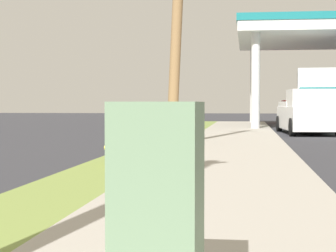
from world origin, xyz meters
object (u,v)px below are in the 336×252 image
object	(u,v)px
utility_pole_midground	(178,5)
car_red_by_near_pump	(294,113)
car_silver_by_far_pump	(314,114)
utility_cabinet	(159,210)
fire_hydrant_third	(162,131)
truck_teal_on_apron	(317,101)
truck_white_at_forecourt	(307,113)
fire_hydrant_second	(115,149)

from	to	relation	value
utility_pole_midground	car_red_by_near_pump	xyz separation A→B (m)	(5.32, 23.82, -3.61)
car_silver_by_far_pump	utility_cabinet	bearing A→B (deg)	-97.75
fire_hydrant_third	truck_teal_on_apron	world-z (taller)	truck_teal_on_apron
utility_pole_midground	car_red_by_near_pump	size ratio (longest dim) A/B	1.82
truck_white_at_forecourt	truck_teal_on_apron	xyz separation A→B (m)	(0.91, 4.21, 0.57)
fire_hydrant_second	car_red_by_near_pump	xyz separation A→B (m)	(5.90, 30.01, 0.28)
car_red_by_near_pump	truck_white_at_forecourt	distance (m)	14.62
utility_pole_midground	truck_teal_on_apron	xyz separation A→B (m)	(5.67, 13.42, -2.84)
car_red_by_near_pump	truck_white_at_forecourt	size ratio (longest dim) A/B	0.82
fire_hydrant_third	utility_cabinet	xyz separation A→B (m)	(2.28, -16.24, 0.26)
utility_pole_midground	car_silver_by_far_pump	size ratio (longest dim) A/B	1.79
car_silver_by_far_pump	truck_teal_on_apron	size ratio (longest dim) A/B	0.71
fire_hydrant_second	car_silver_by_far_pump	size ratio (longest dim) A/B	0.16
truck_teal_on_apron	fire_hydrant_third	bearing A→B (deg)	-118.83
utility_pole_midground	truck_teal_on_apron	world-z (taller)	utility_pole_midground
fire_hydrant_third	car_silver_by_far_pump	distance (m)	19.82
fire_hydrant_second	truck_white_at_forecourt	world-z (taller)	truck_white_at_forecourt
utility_cabinet	fire_hydrant_second	bearing A→B (deg)	104.39
utility_pole_midground	utility_cabinet	size ratio (longest dim) A/B	6.54
fire_hydrant_second	truck_teal_on_apron	size ratio (longest dim) A/B	0.11
truck_white_at_forecourt	truck_teal_on_apron	world-z (taller)	truck_teal_on_apron
fire_hydrant_third	truck_white_at_forecourt	size ratio (longest dim) A/B	0.13
utility_pole_midground	car_silver_by_far_pump	world-z (taller)	utility_pole_midground
utility_pole_midground	truck_white_at_forecourt	size ratio (longest dim) A/B	1.49
utility_pole_midground	truck_white_at_forecourt	world-z (taller)	utility_pole_midground
fire_hydrant_third	truck_white_at_forecourt	bearing A→B (deg)	53.49
fire_hydrant_second	fire_hydrant_third	xyz separation A→B (m)	(-0.16, 7.97, 0.00)
fire_hydrant_third	utility_pole_midground	world-z (taller)	utility_pole_midground
car_red_by_near_pump	fire_hydrant_third	bearing A→B (deg)	-105.37
fire_hydrant_second	car_silver_by_far_pump	bearing A→B (deg)	75.50
truck_teal_on_apron	utility_cabinet	bearing A→B (deg)	-98.42
fire_hydrant_third	utility_cabinet	world-z (taller)	utility_cabinet
utility_cabinet	truck_white_at_forecourt	world-z (taller)	truck_white_at_forecourt
fire_hydrant_third	car_red_by_near_pump	world-z (taller)	car_red_by_near_pump
car_silver_by_far_pump	truck_teal_on_apron	distance (m)	6.97
fire_hydrant_second	fire_hydrant_third	size ratio (longest dim) A/B	1.00
fire_hydrant_second	car_silver_by_far_pump	world-z (taller)	car_silver_by_far_pump
car_red_by_near_pump	truck_teal_on_apron	bearing A→B (deg)	-88.11
utility_pole_midground	utility_cabinet	distance (m)	14.98
car_silver_by_far_pump	truck_teal_on_apron	world-z (taller)	truck_teal_on_apron
car_red_by_near_pump	car_silver_by_far_pump	distance (m)	3.63
utility_cabinet	car_red_by_near_pump	distance (m)	38.46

